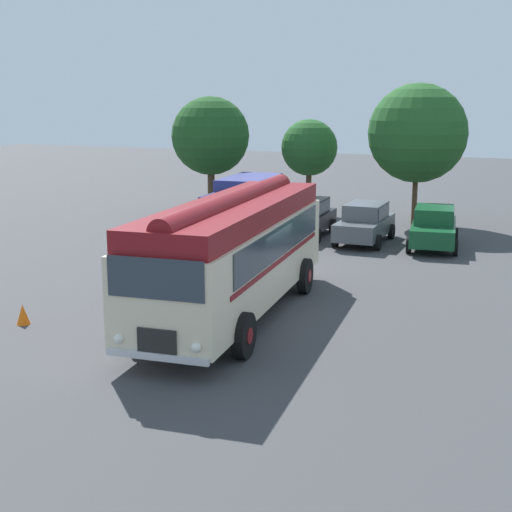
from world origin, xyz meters
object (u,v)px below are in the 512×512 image
(car_mid_right, at_px, (434,227))
(box_van, at_px, (244,204))
(vintage_bus, at_px, (234,249))
(car_near_left, at_px, (306,217))
(car_mid_left, at_px, (365,223))
(traffic_cone, at_px, (23,314))

(car_mid_right, distance_m, box_van, 8.35)
(vintage_bus, height_order, box_van, vintage_bus)
(car_near_left, relative_size, car_mid_right, 0.97)
(car_near_left, height_order, car_mid_right, same)
(vintage_bus, distance_m, car_mid_left, 11.68)
(car_near_left, bearing_deg, car_mid_right, -2.80)
(car_mid_right, bearing_deg, vintage_bus, -106.78)
(vintage_bus, distance_m, car_near_left, 12.15)
(car_mid_left, xyz_separation_m, traffic_cone, (-5.58, -14.56, -0.57))
(vintage_bus, bearing_deg, car_mid_left, 86.66)
(car_near_left, height_order, traffic_cone, car_near_left)
(car_mid_right, distance_m, traffic_cone, 16.87)
(vintage_bus, xyz_separation_m, car_mid_left, (0.68, 11.62, -1.05))
(car_near_left, distance_m, traffic_cone, 15.17)
(traffic_cone, bearing_deg, car_mid_left, 69.02)
(car_mid_left, distance_m, box_van, 5.51)
(car_near_left, distance_m, car_mid_left, 2.74)
(vintage_bus, height_order, car_mid_right, vintage_bus)
(car_mid_right, height_order, box_van, box_van)
(vintage_bus, bearing_deg, box_van, 112.73)
(car_mid_left, height_order, box_van, box_van)
(car_mid_left, height_order, car_mid_right, same)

